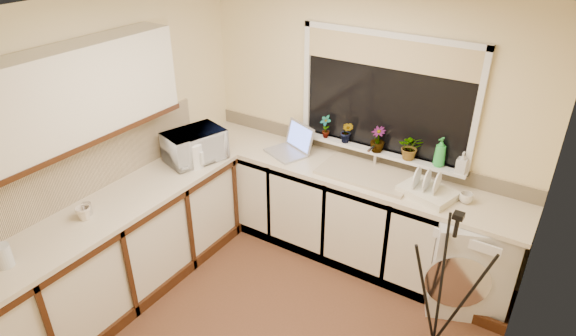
{
  "coord_description": "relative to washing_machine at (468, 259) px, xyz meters",
  "views": [
    {
      "loc": [
        1.64,
        -2.34,
        3.02
      ],
      "look_at": [
        -0.2,
        0.55,
        1.15
      ],
      "focal_mm": 30.54,
      "sensor_mm": 36.0,
      "label": 1
    }
  ],
  "objects": [
    {
      "name": "plant_b",
      "position": [
        -1.29,
        0.26,
        0.73
      ],
      "size": [
        0.12,
        0.1,
        0.21
      ],
      "primitive_type": "imported",
      "rotation": [
        0.0,
        0.0,
        -0.03
      ],
      "color": "#999999",
      "rests_on": "windowsill"
    },
    {
      "name": "floor",
      "position": [
        -1.18,
        -1.15,
        -0.43
      ],
      "size": [
        3.2,
        3.2,
        0.0
      ],
      "primitive_type": "plane",
      "color": "brown",
      "rests_on": "ground"
    },
    {
      "name": "plant_d",
      "position": [
        -0.69,
        0.26,
        0.74
      ],
      "size": [
        0.25,
        0.24,
        0.23
      ],
      "primitive_type": "imported",
      "rotation": [
        0.0,
        0.0,
        0.34
      ],
      "color": "#999999",
      "rests_on": "windowsill"
    },
    {
      "name": "worktop_left",
      "position": [
        -2.48,
        -1.45,
        0.45
      ],
      "size": [
        0.6,
        2.4,
        0.04
      ],
      "primitive_type": "cube",
      "color": "beige",
      "rests_on": "base_cabinet_left"
    },
    {
      "name": "faucet",
      "position": [
        -0.98,
        0.23,
        0.59
      ],
      "size": [
        0.03,
        0.03,
        0.24
      ],
      "primitive_type": "cylinder",
      "color": "silver",
      "rests_on": "worktop_back"
    },
    {
      "name": "cup_left",
      "position": [
        -2.5,
        -1.73,
        0.52
      ],
      "size": [
        0.15,
        0.15,
        0.1
      ],
      "primitive_type": "imported",
      "rotation": [
        0.0,
        0.0,
        0.43
      ],
      "color": "beige",
      "rests_on": "worktop_left"
    },
    {
      "name": "soap_bottle_clear",
      "position": [
        -0.24,
        0.27,
        0.71
      ],
      "size": [
        0.08,
        0.09,
        0.18
      ],
      "primitive_type": "imported",
      "rotation": [
        0.0,
        0.0,
        -0.02
      ],
      "color": "#999999",
      "rests_on": "windowsill"
    },
    {
      "name": "window_blind",
      "position": [
        -0.98,
        0.31,
        1.5
      ],
      "size": [
        1.5,
        0.02,
        0.25
      ],
      "primitive_type": "cube",
      "color": "tan",
      "rests_on": "wall_back"
    },
    {
      "name": "soap_bottle_green",
      "position": [
        -0.43,
        0.28,
        0.75
      ],
      "size": [
        0.13,
        0.13,
        0.26
      ],
      "primitive_type": "imported",
      "rotation": [
        0.0,
        0.0,
        -0.32
      ],
      "color": "green",
      "rests_on": "windowsill"
    },
    {
      "name": "upper_cabinet",
      "position": [
        -2.62,
        -1.6,
        1.37
      ],
      "size": [
        0.28,
        1.9,
        0.7
      ],
      "primitive_type": "cube",
      "color": "silver",
      "rests_on": "wall_left"
    },
    {
      "name": "window_glass",
      "position": [
        -0.98,
        0.33,
        1.12
      ],
      "size": [
        1.5,
        0.02,
        1.0
      ],
      "primitive_type": "cube",
      "color": "black",
      "rests_on": "wall_back"
    },
    {
      "name": "base_cabinet_back",
      "position": [
        -1.51,
        0.05,
        0.0
      ],
      "size": [
        2.55,
        0.6,
        0.86
      ],
      "primitive_type": "cube",
      "color": "silver",
      "rests_on": "floor"
    },
    {
      "name": "tripod",
      "position": [
        -0.04,
        -0.6,
        0.17
      ],
      "size": [
        0.68,
        0.68,
        1.2
      ],
      "primitive_type": null,
      "rotation": [
        0.0,
        0.0,
        -0.16
      ],
      "color": "black",
      "rests_on": "floor"
    },
    {
      "name": "windowsill",
      "position": [
        -0.98,
        0.28,
        0.61
      ],
      "size": [
        1.6,
        0.14,
        0.03
      ],
      "primitive_type": "cube",
      "color": "white",
      "rests_on": "wall_back"
    },
    {
      "name": "dish_rack",
      "position": [
        -0.42,
        0.0,
        0.5
      ],
      "size": [
        0.49,
        0.42,
        0.06
      ],
      "primitive_type": "cube",
      "rotation": [
        0.0,
        0.0,
        -0.27
      ],
      "color": "silver",
      "rests_on": "worktop_back"
    },
    {
      "name": "wall_right",
      "position": [
        0.42,
        -1.15,
        0.8
      ],
      "size": [
        0.0,
        3.0,
        3.0
      ],
      "primitive_type": "plane",
      "rotation": [
        1.57,
        0.0,
        -1.57
      ],
      "color": "beige",
      "rests_on": "ground"
    },
    {
      "name": "laptop",
      "position": [
        -1.77,
        0.08,
        0.54
      ],
      "size": [
        0.47,
        0.46,
        0.27
      ],
      "rotation": [
        0.0,
        0.0,
        -0.39
      ],
      "color": "#A1A1A9",
      "rests_on": "worktop_back"
    },
    {
      "name": "plant_a",
      "position": [
        -1.51,
        0.26,
        0.73
      ],
      "size": [
        0.13,
        0.11,
        0.22
      ],
      "primitive_type": "imported",
      "rotation": [
        0.0,
        0.0,
        -0.29
      ],
      "color": "#999999",
      "rests_on": "windowsill"
    },
    {
      "name": "ceiling",
      "position": [
        -1.18,
        -1.15,
        2.02
      ],
      "size": [
        3.2,
        3.2,
        0.0
      ],
      "primitive_type": "plane",
      "rotation": [
        3.14,
        0.0,
        0.0
      ],
      "color": "white",
      "rests_on": "ground"
    },
    {
      "name": "wall_back",
      "position": [
        -1.18,
        0.35,
        0.8
      ],
      "size": [
        3.2,
        0.0,
        3.2
      ],
      "primitive_type": "plane",
      "rotation": [
        1.57,
        0.0,
        0.0
      ],
      "color": "beige",
      "rests_on": "ground"
    },
    {
      "name": "microwave",
      "position": [
        -2.44,
        -0.54,
        0.62
      ],
      "size": [
        0.49,
        0.6,
        0.29
      ],
      "primitive_type": "imported",
      "rotation": [
        0.0,
        0.0,
        1.27
      ],
      "color": "white",
      "rests_on": "worktop_left"
    },
    {
      "name": "wall_left",
      "position": [
        -2.78,
        -1.15,
        0.8
      ],
      "size": [
        0.0,
        3.0,
        3.0
      ],
      "primitive_type": "plane",
      "rotation": [
        1.57,
        0.0,
        1.57
      ],
      "color": "beige",
      "rests_on": "ground"
    },
    {
      "name": "glass_jug",
      "position": [
        -2.48,
        -2.36,
        0.55
      ],
      "size": [
        0.11,
        0.11,
        0.16
      ],
      "primitive_type": "cylinder",
      "color": "silver",
      "rests_on": "worktop_left"
    },
    {
      "name": "sink",
      "position": [
        -0.98,
        0.05,
        0.49
      ],
      "size": [
        0.82,
        0.46,
        0.03
      ],
      "primitive_type": "cube",
      "color": "tan",
      "rests_on": "worktop_back"
    },
    {
      "name": "worktop_back",
      "position": [
        -1.18,
        0.05,
        0.45
      ],
      "size": [
        3.2,
        0.6,
        0.04
      ],
      "primitive_type": "cube",
      "color": "beige",
      "rests_on": "base_cabinet_back"
    },
    {
      "name": "plant_c",
      "position": [
        -0.98,
        0.25,
        0.74
      ],
      "size": [
        0.15,
        0.15,
        0.23
      ],
      "primitive_type": "imported",
      "rotation": [
        0.0,
        0.0,
        -0.2
      ],
      "color": "#999999",
      "rests_on": "windowsill"
    },
    {
      "name": "kettle",
      "position": [
        -2.37,
        -0.64,
        0.58
      ],
      "size": [
        0.17,
        0.17,
        0.23
      ],
      "primitive_type": "cylinder",
      "color": "white",
      "rests_on": "worktop_left"
    },
    {
      "name": "cup_back",
      "position": [
        -0.12,
        0.06,
        0.51
      ],
      "size": [
        0.14,
        0.14,
        0.09
      ],
      "primitive_type": "imported",
      "rotation": [
        0.0,
        0.0,
        -0.43
      ],
      "color": "silver",
      "rests_on": "worktop_back"
    },
    {
      "name": "splashback_left",
      "position": [
        -2.77,
        -1.45,
        0.7
      ],
      "size": [
        0.02,
        2.4,
        0.45
      ],
      "primitive_type": "cube",
      "color": "beige",
      "rests_on": "wall_left"
    },
    {
      "name": "splashback_back",
      "position": [
        -1.18,
        0.34,
        0.54
      ],
      "size": [
        3.2,
        0.02,
        0.14
      ],
      "primitive_type": "cube",
      "color": "beige",
      "rests_on": "wall_back"
    },
    {
      "name": "washing_machine",
      "position": [
        0.0,
        0.0,
        0.0
      ],
      "size": [
        0.77,
        0.76,
        0.86
      ],
      "primitive_type": "cube",
      "rotation": [
        0.0,
        0.0,
        0.37
      ],
      "color": "silver",
      "rests_on": "floor"
    },
    {
      "name": "steel_jar",
      "position": [
        -2.53,
        -1.67,
        0.52
      ],
      "size": [
        0.07,
        0.07,
        0.1
      ],
      "primitive_type": "cylinder",
      "color": "silver",
      "rests_on": "worktop_left"
    },
    {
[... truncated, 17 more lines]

